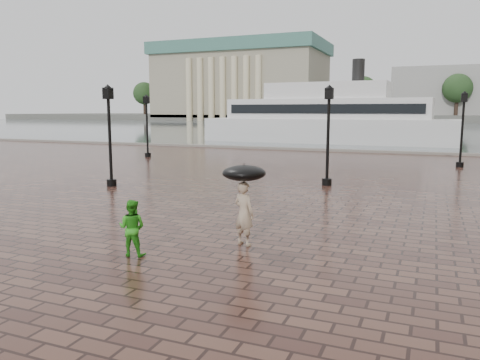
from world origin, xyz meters
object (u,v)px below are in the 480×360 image
at_px(adult_pedestrian, 244,213).
at_px(ferry_near, 327,118).
at_px(child_pedestrian, 132,228).
at_px(street_lamps, 261,130).

distance_m(adult_pedestrian, ferry_near, 39.65).
relative_size(child_pedestrian, ferry_near, 0.05).
bearing_deg(adult_pedestrian, ferry_near, -60.40).
xyz_separation_m(street_lamps, child_pedestrian, (2.49, -15.76, -1.65)).
bearing_deg(street_lamps, ferry_near, 93.78).
distance_m(child_pedestrian, ferry_near, 41.21).
distance_m(street_lamps, adult_pedestrian, 14.74).
xyz_separation_m(child_pedestrian, ferry_near, (-4.16, 40.95, 1.90)).
distance_m(street_lamps, ferry_near, 25.25).
bearing_deg(ferry_near, adult_pedestrian, -79.15).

